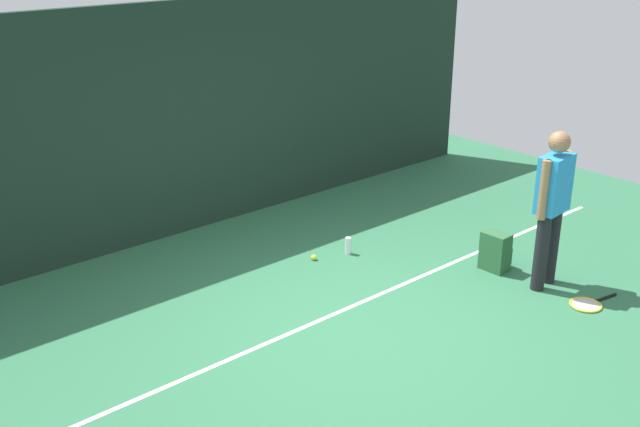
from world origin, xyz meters
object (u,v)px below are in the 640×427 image
backpack (496,252)px  water_bottle (348,246)px  tennis_player (552,201)px  tennis_ball_near_player (314,257)px  tennis_racket (588,304)px

backpack → water_bottle: size_ratio=2.16×
tennis_player → tennis_ball_near_player: (-1.45, 2.08, -0.93)m
tennis_player → tennis_racket: size_ratio=2.68×
water_bottle → backpack: bearing=-54.9°
tennis_racket → backpack: size_ratio=1.44×
tennis_ball_near_player → tennis_racket: bearing=-61.9°
tennis_racket → water_bottle: bearing=-58.3°
backpack → tennis_ball_near_player: backpack is taller
backpack → tennis_ball_near_player: size_ratio=6.67×
tennis_player → backpack: tennis_player is taller
tennis_player → tennis_ball_near_player: size_ratio=25.76×
tennis_racket → tennis_ball_near_player: bearing=-51.7°
tennis_player → tennis_racket: bearing=80.1°
backpack → tennis_ball_near_player: 2.05m
tennis_player → backpack: 0.95m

